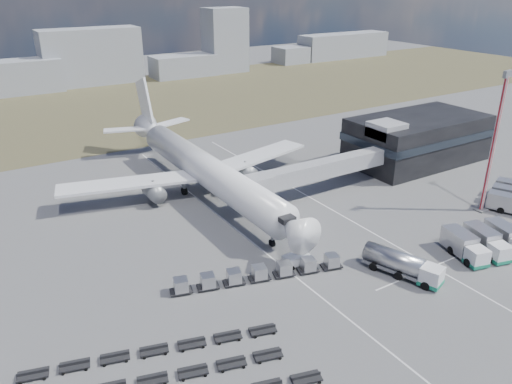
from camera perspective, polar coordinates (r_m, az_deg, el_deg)
ground at (r=70.26m, az=5.96°, el=-9.21°), size 420.00×420.00×0.00m
grass_strip at (r=164.89m, az=-18.21°, el=9.05°), size 420.00×90.00×0.01m
lane_markings at (r=77.74m, az=10.36°, el=-6.04°), size 47.12×110.00×0.01m
terminal at (r=114.83m, az=17.90°, el=5.85°), size 30.40×16.40×11.00m
jet_bridge at (r=91.20m, az=6.25°, el=2.28°), size 30.30×3.80×7.05m
airliner at (r=92.74m, az=-6.13°, el=2.81°), size 51.59×64.53×17.62m
skyline at (r=199.41m, az=-25.10°, el=12.77°), size 314.70×21.70×25.94m
fuel_tanker at (r=71.35m, az=16.39°, el=-7.94°), size 6.12×11.14×3.50m
pushback_tug at (r=71.60m, az=4.59°, el=-7.73°), size 3.64×2.05×1.60m
catering_truck at (r=95.18m, az=-2.97°, el=0.98°), size 4.56×6.65×2.83m
service_trucks_near at (r=81.33m, az=24.86°, el=-5.22°), size 12.16×10.32×3.20m
uld_row at (r=67.90m, az=0.39°, el=-9.22°), size 23.69×8.01×1.87m
floodlight_mast at (r=91.85m, az=25.52°, el=4.94°), size 2.31×1.87×24.27m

